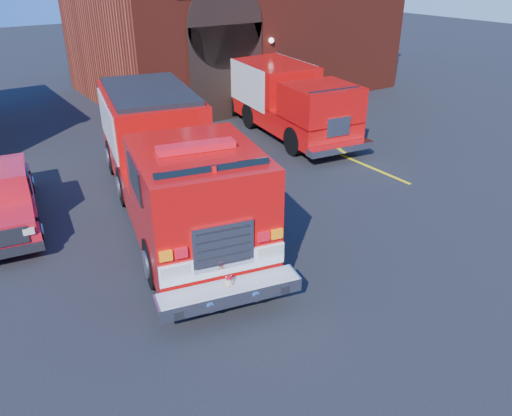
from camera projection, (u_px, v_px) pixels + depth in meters
ground at (230, 235)px, 13.03m from camera, size 100.00×100.00×0.00m
parking_stripe_near at (376, 169)px, 17.06m from camera, size 0.12×3.00×0.01m
parking_stripe_mid at (318, 145)px, 19.27m from camera, size 0.12×3.00×0.01m
parking_stripe_far at (272, 126)px, 21.47m from camera, size 0.12×3.00×0.01m
fire_station at (232, 5)px, 25.95m from camera, size 15.20×10.20×8.45m
fire_engine at (169, 161)px, 13.49m from camera, size 4.91×10.25×3.05m
secondary_truck at (283, 96)px, 20.33m from camera, size 3.61×8.38×2.63m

